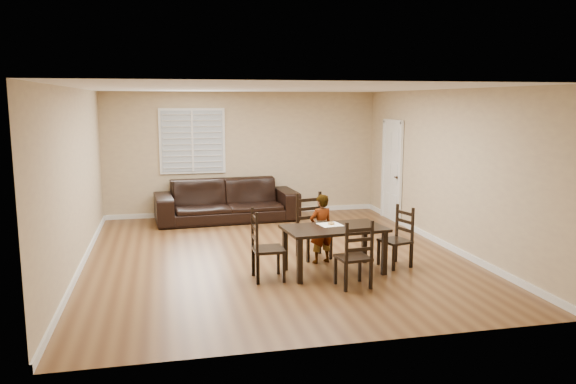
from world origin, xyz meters
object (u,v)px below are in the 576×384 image
(dining_table, at_px, (334,233))
(donut, at_px, (331,223))
(chair_right, at_px, (401,239))
(chair_far, at_px, (357,258))
(sofa, at_px, (227,200))
(chair_near, at_px, (311,228))
(chair_left, at_px, (260,248))
(child, at_px, (321,229))

(dining_table, height_order, donut, donut)
(chair_right, relative_size, donut, 8.96)
(donut, bearing_deg, chair_right, -1.91)
(chair_far, bearing_deg, sofa, -81.74)
(chair_near, xyz_separation_m, donut, (0.11, -0.78, 0.24))
(chair_far, bearing_deg, donut, -91.49)
(dining_table, distance_m, chair_near, 0.96)
(chair_right, bearing_deg, chair_near, -139.85)
(chair_near, bearing_deg, chair_right, -45.88)
(chair_left, relative_size, sofa, 0.34)
(dining_table, xyz_separation_m, chair_right, (1.11, 0.13, -0.18))
(child, bearing_deg, sofa, -88.47)
(chair_far, relative_size, donut, 9.12)
(chair_near, xyz_separation_m, chair_left, (-1.02, -1.04, -0.01))
(chair_right, height_order, sofa, chair_right)
(chair_right, xyz_separation_m, sofa, (-2.24, 3.84, 0.01))
(chair_left, distance_m, child, 1.24)
(chair_far, height_order, donut, chair_far)
(dining_table, bearing_deg, chair_left, 179.38)
(child, distance_m, sofa, 3.61)
(chair_left, bearing_deg, sofa, 0.19)
(chair_left, height_order, chair_right, chair_left)
(donut, bearing_deg, chair_left, -166.86)
(chair_left, distance_m, chair_right, 2.24)
(chair_far, xyz_separation_m, chair_left, (-1.20, 0.68, 0.03))
(chair_far, distance_m, child, 1.32)
(dining_table, height_order, sofa, sofa)
(chair_right, xyz_separation_m, child, (-1.16, 0.40, 0.12))
(dining_table, relative_size, chair_left, 1.52)
(child, relative_size, donut, 10.51)
(chair_right, distance_m, donut, 1.14)
(chair_right, distance_m, child, 1.23)
(chair_left, bearing_deg, child, -59.67)
(child, bearing_deg, dining_table, 79.71)
(dining_table, bearing_deg, chair_near, 90.86)
(chair_far, bearing_deg, child, -90.40)
(sofa, bearing_deg, chair_left, -93.63)
(chair_left, bearing_deg, chair_right, -84.13)
(donut, bearing_deg, chair_near, 97.95)
(dining_table, height_order, chair_near, chair_near)
(dining_table, relative_size, donut, 14.85)
(dining_table, distance_m, child, 0.53)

